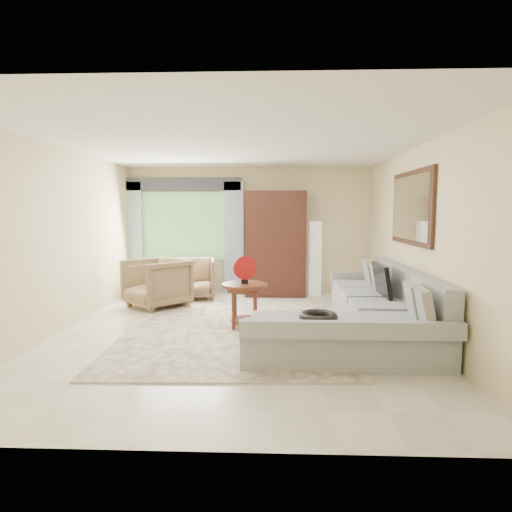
{
  "coord_description": "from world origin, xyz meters",
  "views": [
    {
      "loc": [
        0.49,
        -5.86,
        1.7
      ],
      "look_at": [
        0.25,
        0.35,
        1.05
      ],
      "focal_mm": 30.0,
      "sensor_mm": 36.0,
      "label": 1
    }
  ],
  "objects_px": {
    "armchair_left": "(156,283)",
    "sectional_sofa": "(368,317)",
    "armchair_right": "(193,279)",
    "coffee_table": "(245,305)",
    "armoire": "(275,244)",
    "tv_screen": "(382,281)",
    "floor_lamp": "(315,258)",
    "potted_plant": "(135,285)"
  },
  "relations": [
    {
      "from": "armchair_left",
      "to": "sectional_sofa",
      "type": "bearing_deg",
      "value": 15.21
    },
    {
      "from": "armchair_right",
      "to": "coffee_table",
      "type": "bearing_deg",
      "value": -69.23
    },
    {
      "from": "coffee_table",
      "to": "armchair_left",
      "type": "relative_size",
      "value": 0.69
    },
    {
      "from": "armchair_right",
      "to": "armoire",
      "type": "height_order",
      "value": "armoire"
    },
    {
      "from": "armoire",
      "to": "tv_screen",
      "type": "bearing_deg",
      "value": -59.09
    },
    {
      "from": "sectional_sofa",
      "to": "floor_lamp",
      "type": "relative_size",
      "value": 2.31
    },
    {
      "from": "armchair_right",
      "to": "sectional_sofa",
      "type": "bearing_deg",
      "value": -49.53
    },
    {
      "from": "armchair_left",
      "to": "floor_lamp",
      "type": "bearing_deg",
      "value": 65.36
    },
    {
      "from": "sectional_sofa",
      "to": "armchair_left",
      "type": "distance_m",
      "value": 3.77
    },
    {
      "from": "potted_plant",
      "to": "coffee_table",
      "type": "bearing_deg",
      "value": -42.41
    },
    {
      "from": "armchair_left",
      "to": "tv_screen",
      "type": "bearing_deg",
      "value": 22.23
    },
    {
      "from": "coffee_table",
      "to": "armchair_left",
      "type": "distance_m",
      "value": 2.12
    },
    {
      "from": "tv_screen",
      "to": "coffee_table",
      "type": "bearing_deg",
      "value": 179.3
    },
    {
      "from": "armchair_right",
      "to": "floor_lamp",
      "type": "bearing_deg",
      "value": 2.52
    },
    {
      "from": "coffee_table",
      "to": "armoire",
      "type": "relative_size",
      "value": 0.31
    },
    {
      "from": "coffee_table",
      "to": "floor_lamp",
      "type": "distance_m",
      "value": 2.86
    },
    {
      "from": "armoire",
      "to": "armchair_left",
      "type": "bearing_deg",
      "value": -151.18
    },
    {
      "from": "coffee_table",
      "to": "armchair_right",
      "type": "xyz_separation_m",
      "value": [
        -1.16,
        2.08,
        0.05
      ]
    },
    {
      "from": "coffee_table",
      "to": "armchair_left",
      "type": "height_order",
      "value": "armchair_left"
    },
    {
      "from": "coffee_table",
      "to": "floor_lamp",
      "type": "bearing_deg",
      "value": 63.64
    },
    {
      "from": "sectional_sofa",
      "to": "potted_plant",
      "type": "height_order",
      "value": "sectional_sofa"
    },
    {
      "from": "sectional_sofa",
      "to": "armoire",
      "type": "xyz_separation_m",
      "value": [
        -1.23,
        2.9,
        0.77
      ]
    },
    {
      "from": "tv_screen",
      "to": "armchair_right",
      "type": "height_order",
      "value": "tv_screen"
    },
    {
      "from": "coffee_table",
      "to": "potted_plant",
      "type": "height_order",
      "value": "coffee_table"
    },
    {
      "from": "tv_screen",
      "to": "floor_lamp",
      "type": "relative_size",
      "value": 0.49
    },
    {
      "from": "tv_screen",
      "to": "floor_lamp",
      "type": "height_order",
      "value": "floor_lamp"
    },
    {
      "from": "tv_screen",
      "to": "armchair_right",
      "type": "xyz_separation_m",
      "value": [
        -3.12,
        2.1,
        -0.33
      ]
    },
    {
      "from": "potted_plant",
      "to": "armchair_left",
      "type": "bearing_deg",
      "value": -50.54
    },
    {
      "from": "sectional_sofa",
      "to": "armoire",
      "type": "relative_size",
      "value": 1.65
    },
    {
      "from": "tv_screen",
      "to": "floor_lamp",
      "type": "bearing_deg",
      "value": 105.27
    },
    {
      "from": "armchair_left",
      "to": "armchair_right",
      "type": "height_order",
      "value": "armchair_left"
    },
    {
      "from": "sectional_sofa",
      "to": "armchair_right",
      "type": "bearing_deg",
      "value": 138.78
    },
    {
      "from": "tv_screen",
      "to": "potted_plant",
      "type": "relative_size",
      "value": 1.44
    },
    {
      "from": "tv_screen",
      "to": "armoire",
      "type": "relative_size",
      "value": 0.35
    },
    {
      "from": "tv_screen",
      "to": "armoire",
      "type": "distance_m",
      "value": 2.94
    },
    {
      "from": "sectional_sofa",
      "to": "coffee_table",
      "type": "height_order",
      "value": "sectional_sofa"
    },
    {
      "from": "armchair_left",
      "to": "potted_plant",
      "type": "bearing_deg",
      "value": 172.04
    },
    {
      "from": "potted_plant",
      "to": "armoire",
      "type": "distance_m",
      "value": 2.9
    },
    {
      "from": "potted_plant",
      "to": "armchair_right",
      "type": "bearing_deg",
      "value": -1.31
    },
    {
      "from": "potted_plant",
      "to": "tv_screen",
      "type": "bearing_deg",
      "value": -26.54
    },
    {
      "from": "potted_plant",
      "to": "floor_lamp",
      "type": "height_order",
      "value": "floor_lamp"
    },
    {
      "from": "armchair_left",
      "to": "floor_lamp",
      "type": "distance_m",
      "value": 3.18
    }
  ]
}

